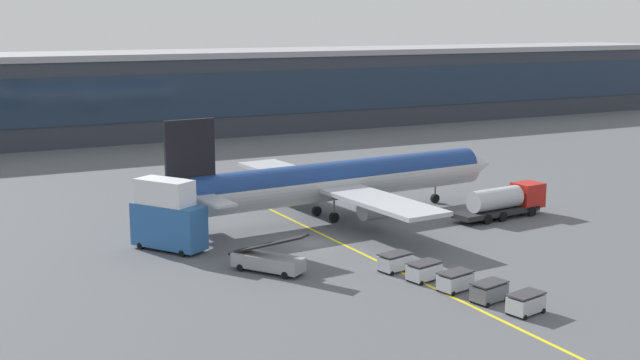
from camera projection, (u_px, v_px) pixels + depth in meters
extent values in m
plane|color=#515459|center=(315.00, 243.00, 75.10)|extent=(700.00, 700.00, 0.00)
cube|color=yellow|center=(325.00, 236.00, 77.76)|extent=(1.23, 80.00, 0.01)
cube|color=#2D333D|center=(192.00, 95.00, 148.38)|extent=(212.19, 21.22, 13.43)
cube|color=#1E2D42|center=(213.00, 96.00, 138.94)|extent=(205.82, 0.16, 7.52)
cube|color=#99999E|center=(191.00, 54.00, 147.01)|extent=(216.43, 21.64, 1.00)
cylinder|color=#B2B7BC|center=(342.00, 181.00, 84.57)|extent=(34.33, 6.32, 3.70)
cylinder|color=navy|center=(342.00, 178.00, 84.50)|extent=(33.63, 6.12, 3.55)
cone|color=#B2B7BC|center=(477.00, 165.00, 94.03)|extent=(3.96, 3.79, 3.51)
cone|color=#B2B7BC|center=(171.00, 198.00, 74.94)|extent=(4.66, 3.47, 3.14)
cube|color=black|center=(190.00, 150.00, 75.15)|extent=(4.82, 0.73, 5.54)
cube|color=#B2B7BC|center=(181.00, 186.00, 79.27)|extent=(2.45, 6.05, 0.24)
cube|color=#B2B7BC|center=(213.00, 200.00, 73.09)|extent=(2.45, 6.05, 0.24)
cube|color=#B2B7BC|center=(286.00, 172.00, 91.38)|extent=(5.89, 14.67, 0.40)
cube|color=#B2B7BC|center=(382.00, 202.00, 76.31)|extent=(5.89, 14.67, 0.40)
cylinder|color=#939399|center=(306.00, 186.00, 89.99)|extent=(2.99, 2.25, 2.03)
cylinder|color=#939399|center=(375.00, 209.00, 79.24)|extent=(2.99, 2.25, 2.03)
cylinder|color=black|center=(435.00, 198.00, 91.51)|extent=(1.03, 0.48, 1.00)
cylinder|color=slate|center=(435.00, 190.00, 91.34)|extent=(0.20, 0.20, 1.87)
cylinder|color=black|center=(317.00, 211.00, 85.51)|extent=(1.03, 0.48, 1.00)
cylinder|color=slate|center=(317.00, 202.00, 85.34)|extent=(0.20, 0.20, 1.87)
cylinder|color=black|center=(334.00, 217.00, 82.74)|extent=(1.03, 0.48, 1.00)
cylinder|color=slate|center=(334.00, 208.00, 82.56)|extent=(0.20, 0.20, 1.87)
cube|color=#232326|center=(497.00, 212.00, 84.19)|extent=(10.20, 3.47, 0.50)
cube|color=#B21E19|center=(528.00, 195.00, 86.30)|extent=(3.03, 2.76, 2.50)
cube|color=black|center=(536.00, 189.00, 86.87)|extent=(0.38, 2.30, 1.12)
cylinder|color=#B7BABF|center=(495.00, 199.00, 83.79)|extent=(6.19, 2.78, 2.20)
cylinder|color=black|center=(515.00, 207.00, 87.27)|extent=(1.03, 0.45, 1.00)
cylinder|color=black|center=(532.00, 211.00, 85.31)|extent=(1.03, 0.45, 1.00)
cylinder|color=black|center=(486.00, 212.00, 85.06)|extent=(1.03, 0.45, 1.00)
cylinder|color=black|center=(503.00, 217.00, 83.10)|extent=(1.03, 0.45, 1.00)
cylinder|color=black|center=(471.00, 215.00, 83.94)|extent=(1.03, 0.45, 1.00)
cylinder|color=black|center=(487.00, 219.00, 81.98)|extent=(1.03, 0.45, 1.00)
cube|color=gray|center=(268.00, 262.00, 66.34)|extent=(4.93, 6.04, 1.10)
cube|color=black|center=(268.00, 245.00, 66.06)|extent=(4.96, 6.46, 2.38)
cylinder|color=black|center=(241.00, 268.00, 66.70)|extent=(0.54, 0.64, 0.60)
cylinder|color=black|center=(252.00, 262.00, 68.17)|extent=(0.54, 0.64, 0.60)
cylinder|color=black|center=(285.00, 275.00, 64.71)|extent=(0.54, 0.64, 0.60)
cylinder|color=black|center=(296.00, 270.00, 66.18)|extent=(0.54, 0.64, 0.60)
cube|color=#285B9E|center=(169.00, 226.00, 72.53)|extent=(5.75, 7.08, 3.80)
cube|color=silver|center=(165.00, 192.00, 72.12)|extent=(4.73, 5.58, 2.20)
cylinder|color=black|center=(199.00, 247.00, 72.66)|extent=(0.53, 0.64, 0.60)
cylinder|color=black|center=(182.00, 253.00, 70.75)|extent=(0.53, 0.64, 0.60)
cylinder|color=black|center=(158.00, 240.00, 75.02)|extent=(0.53, 0.64, 0.60)
cylinder|color=black|center=(140.00, 246.00, 73.12)|extent=(0.53, 0.64, 0.60)
cube|color=#B2B7BC|center=(526.00, 304.00, 56.98)|extent=(2.86, 2.02, 1.10)
cube|color=#333338|center=(526.00, 294.00, 56.85)|extent=(2.92, 2.06, 0.10)
cylinder|color=black|center=(525.00, 318.00, 55.87)|extent=(0.38, 0.19, 0.36)
cylinder|color=black|center=(507.00, 312.00, 57.01)|extent=(0.38, 0.19, 0.36)
cylinder|color=black|center=(544.00, 311.00, 57.17)|extent=(0.38, 0.19, 0.36)
cylinder|color=black|center=(526.00, 305.00, 58.31)|extent=(0.38, 0.19, 0.36)
cube|color=#595B60|center=(489.00, 292.00, 59.41)|extent=(2.86, 2.02, 1.10)
cube|color=#333338|center=(489.00, 283.00, 59.27)|extent=(2.92, 2.06, 0.10)
cylinder|color=black|center=(488.00, 305.00, 58.30)|extent=(0.38, 0.19, 0.36)
cylinder|color=black|center=(471.00, 300.00, 59.43)|extent=(0.38, 0.19, 0.36)
cylinder|color=black|center=(506.00, 299.00, 59.59)|extent=(0.38, 0.19, 0.36)
cylinder|color=black|center=(490.00, 294.00, 60.73)|extent=(0.38, 0.19, 0.36)
cube|color=#B2B7BC|center=(455.00, 281.00, 61.83)|extent=(2.86, 2.02, 1.10)
cube|color=#333338|center=(456.00, 272.00, 61.70)|extent=(2.92, 2.06, 0.10)
cylinder|color=black|center=(453.00, 294.00, 60.72)|extent=(0.38, 0.19, 0.36)
cylinder|color=black|center=(438.00, 289.00, 61.86)|extent=(0.38, 0.19, 0.36)
cylinder|color=black|center=(472.00, 288.00, 62.02)|extent=(0.38, 0.19, 0.36)
cylinder|color=black|center=(457.00, 283.00, 63.15)|extent=(0.38, 0.19, 0.36)
cube|color=#B2B7BC|center=(424.00, 271.00, 64.26)|extent=(2.86, 2.02, 1.10)
cube|color=#333338|center=(424.00, 263.00, 64.12)|extent=(2.92, 2.06, 0.10)
cylinder|color=black|center=(422.00, 283.00, 63.14)|extent=(0.38, 0.19, 0.36)
cylinder|color=black|center=(407.00, 279.00, 64.28)|extent=(0.38, 0.19, 0.36)
cylinder|color=black|center=(440.00, 278.00, 64.44)|extent=(0.38, 0.19, 0.36)
cylinder|color=black|center=(426.00, 273.00, 65.58)|extent=(0.38, 0.19, 0.36)
cube|color=#B2B7BC|center=(395.00, 262.00, 66.68)|extent=(2.86, 2.02, 1.10)
cube|color=#333338|center=(395.00, 254.00, 66.55)|extent=(2.92, 2.06, 0.10)
cylinder|color=black|center=(392.00, 273.00, 65.57)|extent=(0.38, 0.19, 0.36)
cylinder|color=black|center=(379.00, 269.00, 66.70)|extent=(0.38, 0.19, 0.36)
cylinder|color=black|center=(411.00, 269.00, 66.87)|extent=(0.38, 0.19, 0.36)
cylinder|color=black|center=(397.00, 264.00, 68.00)|extent=(0.38, 0.19, 0.36)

